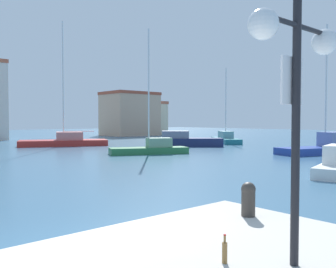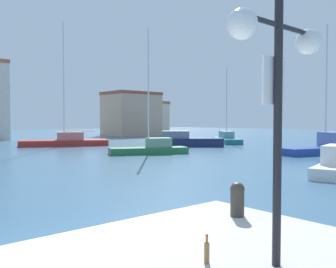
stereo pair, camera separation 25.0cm
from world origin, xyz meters
name	(u,v)px [view 1 (the left image)]	position (x,y,z in m)	size (l,w,h in m)	color
water	(128,151)	(15.00, 20.00, 0.00)	(160.00, 160.00, 0.00)	#38607F
lamppost	(297,50)	(0.94, -3.66, 3.47)	(1.68, 0.33, 4.23)	black
bottle	(225,252)	(0.36, -3.08, 1.07)	(0.07, 0.07, 0.35)	olive
mooring_bollard	(248,198)	(2.37, -1.93, 1.26)	(0.26, 0.26, 0.62)	#38332D
sailboat_blue_behind_lamppost	(328,147)	(25.84, 7.87, 0.56)	(8.71, 4.68, 10.20)	#233D93
sailboat_green_far_left	(151,148)	(15.02, 16.88, 0.49)	(6.28, 4.04, 9.78)	#28703D
sailboat_red_center_channel	(65,141)	(14.02, 30.06, 0.53)	(9.26, 6.25, 12.87)	#B22823
motorboat_navy_inner_mooring	(183,141)	(22.67, 21.31, 0.59)	(7.19, 6.61, 1.58)	#19234C
sailboat_teal_outer_mooring	(226,139)	(30.34, 22.20, 0.51)	(5.69, 6.92, 8.74)	#1E707A
harbor_office	(135,118)	(36.58, 48.98, 3.08)	(10.05, 7.49, 6.14)	beige
waterfront_apartments	(130,114)	(34.25, 47.19, 3.78)	(8.65, 7.02, 7.54)	tan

